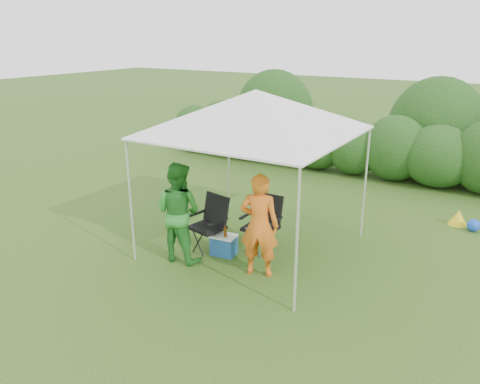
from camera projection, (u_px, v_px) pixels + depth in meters
The scene contains 10 objects.
ground at pixel (240, 258), 8.11m from camera, with size 70.00×70.00×0.00m, color #395C1D.
hedge at pixel (355, 145), 12.69m from camera, with size 12.24×1.53×1.80m.
canopy at pixel (256, 112), 7.72m from camera, with size 3.10×3.10×2.83m.
chair_right at pixel (263, 220), 8.26m from camera, with size 0.63×0.57×1.01m.
chair_left at pixel (211, 220), 8.30m from camera, with size 0.69×0.65×0.99m.
man at pixel (259, 225), 7.31m from camera, with size 0.62×0.41×1.69m, color orange.
woman at pixel (178, 212), 7.82m from camera, with size 0.83×0.65×1.72m, color #2A822B.
cooler at pixel (224, 245), 8.19m from camera, with size 0.47×0.37×0.37m.
bottle at pixel (225, 231), 8.03m from camera, with size 0.06×0.06×0.21m, color #592D0C.
lawn_toy at pixel (462, 219), 9.39m from camera, with size 0.62×0.52×0.31m.
Camera 1 is at (3.81, -6.24, 3.69)m, focal length 35.00 mm.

